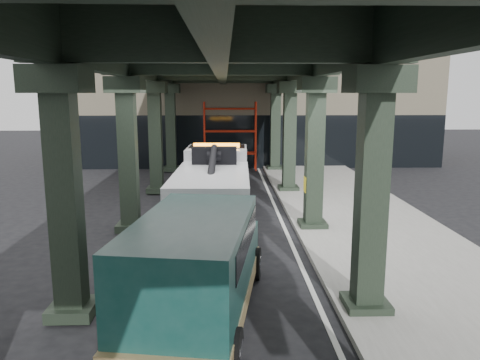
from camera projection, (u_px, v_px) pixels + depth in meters
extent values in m
plane|color=black|center=(236.00, 251.00, 13.56)|extent=(90.00, 90.00, 0.00)
cube|color=gray|center=(369.00, 227.00, 15.65)|extent=(5.00, 40.00, 0.15)
cube|color=silver|center=(285.00, 230.00, 15.58)|extent=(0.12, 38.00, 0.01)
cube|color=black|center=(371.00, 196.00, 9.25)|extent=(0.55, 0.55, 5.00)
cube|color=black|center=(377.00, 80.00, 8.84)|extent=(1.10, 1.10, 0.50)
cube|color=black|center=(366.00, 305.00, 9.68)|extent=(0.90, 0.90, 0.24)
cube|color=black|center=(314.00, 156.00, 15.15)|extent=(0.55, 0.55, 5.00)
cube|color=black|center=(316.00, 85.00, 14.73)|extent=(1.10, 1.10, 0.50)
cube|color=black|center=(312.00, 225.00, 15.57)|extent=(0.90, 0.90, 0.24)
cube|color=black|center=(289.00, 138.00, 21.04)|extent=(0.55, 0.55, 5.00)
cube|color=black|center=(290.00, 87.00, 20.63)|extent=(1.10, 1.10, 0.50)
cube|color=black|center=(288.00, 189.00, 21.47)|extent=(0.90, 0.90, 0.24)
cube|color=black|center=(275.00, 128.00, 26.94)|extent=(0.55, 0.55, 5.00)
cube|color=black|center=(276.00, 89.00, 26.53)|extent=(1.10, 1.10, 0.50)
cube|color=black|center=(275.00, 168.00, 27.36)|extent=(0.90, 0.90, 0.24)
cube|color=black|center=(65.00, 198.00, 9.06)|extent=(0.55, 0.55, 5.00)
cube|color=black|center=(57.00, 79.00, 8.65)|extent=(1.10, 1.10, 0.50)
cube|color=black|center=(73.00, 309.00, 9.49)|extent=(0.90, 0.90, 0.24)
cube|color=black|center=(128.00, 156.00, 14.96)|extent=(0.55, 0.55, 5.00)
cube|color=black|center=(125.00, 85.00, 14.55)|extent=(1.10, 1.10, 0.50)
cube|color=black|center=(131.00, 226.00, 15.39)|extent=(0.90, 0.90, 0.24)
cube|color=black|center=(156.00, 139.00, 20.86)|extent=(0.55, 0.55, 5.00)
cube|color=black|center=(154.00, 87.00, 20.44)|extent=(1.10, 1.10, 0.50)
cube|color=black|center=(157.00, 189.00, 21.28)|extent=(0.90, 0.90, 0.24)
cube|color=black|center=(171.00, 129.00, 26.75)|extent=(0.55, 0.55, 5.00)
cube|color=black|center=(170.00, 89.00, 26.34)|extent=(1.10, 1.10, 0.50)
cube|color=black|center=(172.00, 168.00, 27.18)|extent=(0.90, 0.90, 0.24)
cube|color=black|center=(317.00, 59.00, 14.59)|extent=(0.35, 32.00, 1.10)
cube|color=black|center=(124.00, 58.00, 14.40)|extent=(0.35, 32.00, 1.10)
cube|color=black|center=(221.00, 59.00, 14.49)|extent=(0.35, 32.00, 1.10)
cube|color=black|center=(221.00, 35.00, 14.37)|extent=(7.40, 32.00, 0.30)
cube|color=#C6B793|center=(258.00, 100.00, 32.54)|extent=(22.00, 10.00, 8.00)
cylinder|color=red|center=(205.00, 136.00, 27.79)|extent=(0.08, 0.08, 4.00)
cylinder|color=red|center=(204.00, 137.00, 27.00)|extent=(0.08, 0.08, 4.00)
cylinder|color=red|center=(255.00, 136.00, 27.88)|extent=(0.08, 0.08, 4.00)
cylinder|color=red|center=(256.00, 137.00, 27.09)|extent=(0.08, 0.08, 4.00)
cylinder|color=red|center=(230.00, 152.00, 28.02)|extent=(3.00, 0.08, 0.08)
cylinder|color=red|center=(230.00, 131.00, 27.78)|extent=(3.00, 0.08, 0.08)
cylinder|color=red|center=(230.00, 109.00, 27.54)|extent=(3.00, 0.08, 0.08)
cube|color=black|center=(214.00, 205.00, 16.08)|extent=(1.24, 7.42, 0.25)
cube|color=white|center=(217.00, 170.00, 18.40)|extent=(2.40, 2.44, 1.77)
cube|color=white|center=(218.00, 177.00, 19.51)|extent=(2.34, 0.77, 0.89)
cube|color=black|center=(217.00, 156.00, 18.55)|extent=(2.21, 1.36, 0.84)
cube|color=white|center=(211.00, 194.00, 14.85)|extent=(2.53, 5.01, 1.38)
cube|color=orange|center=(217.00, 145.00, 18.03)|extent=(1.78, 0.34, 0.16)
cube|color=black|center=(215.00, 155.00, 16.61)|extent=(1.60, 0.65, 0.59)
cylinder|color=black|center=(211.00, 170.00, 14.91)|extent=(0.36, 3.45, 1.32)
cube|color=black|center=(206.00, 250.00, 12.56)|extent=(0.34, 1.39, 0.18)
cube|color=black|center=(204.00, 261.00, 11.89)|extent=(1.58, 0.30, 0.18)
cylinder|color=black|center=(191.00, 193.00, 18.88)|extent=(0.38, 1.10, 1.08)
cylinder|color=silver|center=(191.00, 193.00, 18.88)|extent=(0.40, 0.61, 0.60)
cylinder|color=black|center=(245.00, 193.00, 18.87)|extent=(0.38, 1.10, 1.08)
cylinder|color=silver|center=(245.00, 193.00, 18.87)|extent=(0.40, 0.61, 0.60)
cylinder|color=black|center=(181.00, 213.00, 15.68)|extent=(0.38, 1.10, 1.08)
cylinder|color=silver|center=(181.00, 213.00, 15.68)|extent=(0.40, 0.61, 0.60)
cylinder|color=black|center=(245.00, 213.00, 15.67)|extent=(0.38, 1.10, 1.08)
cylinder|color=silver|center=(245.00, 213.00, 15.67)|extent=(0.40, 0.61, 0.60)
cylinder|color=black|center=(175.00, 223.00, 14.42)|extent=(0.38, 1.10, 1.08)
cylinder|color=silver|center=(175.00, 223.00, 14.42)|extent=(0.40, 0.61, 0.60)
cylinder|color=black|center=(245.00, 223.00, 14.41)|extent=(0.38, 1.10, 1.08)
cylinder|color=silver|center=(245.00, 223.00, 14.41)|extent=(0.40, 0.61, 0.60)
cube|color=#0F3833|center=(217.00, 242.00, 11.47)|extent=(2.08, 1.32, 0.85)
cube|color=#0F3833|center=(193.00, 266.00, 8.86)|extent=(2.61, 4.51, 1.85)
cube|color=olive|center=(198.00, 295.00, 9.37)|extent=(2.80, 5.55, 0.33)
cube|color=black|center=(214.00, 216.00, 10.96)|extent=(1.89, 0.68, 0.79)
cube|color=black|center=(196.00, 237.00, 9.05)|extent=(2.51, 3.67, 0.52)
cube|color=silver|center=(220.00, 250.00, 12.03)|extent=(1.89, 0.40, 0.28)
cylinder|color=black|center=(179.00, 261.00, 11.63)|extent=(0.38, 0.83, 0.80)
cylinder|color=silver|center=(179.00, 261.00, 11.63)|extent=(0.37, 0.48, 0.44)
cylinder|color=black|center=(255.00, 264.00, 11.40)|extent=(0.38, 0.83, 0.80)
cylinder|color=silver|center=(255.00, 264.00, 11.40)|extent=(0.37, 0.48, 0.44)
cylinder|color=black|center=(120.00, 344.00, 7.74)|extent=(0.38, 0.83, 0.80)
cylinder|color=silver|center=(120.00, 344.00, 7.74)|extent=(0.37, 0.48, 0.44)
cylinder|color=black|center=(233.00, 352.00, 7.52)|extent=(0.38, 0.83, 0.80)
cylinder|color=silver|center=(233.00, 352.00, 7.52)|extent=(0.37, 0.48, 0.44)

